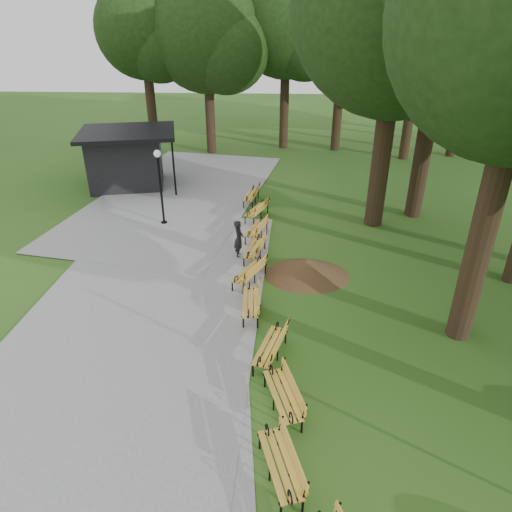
# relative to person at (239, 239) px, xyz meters

# --- Properties ---
(ground) EXTENTS (100.00, 100.00, 0.00)m
(ground) POSITION_rel_person_xyz_m (1.03, -7.12, -0.77)
(ground) COLOR #285518
(ground) RESTS_ON ground
(path) EXTENTS (12.00, 38.00, 0.06)m
(path) POSITION_rel_person_xyz_m (-2.97, -4.12, -0.74)
(path) COLOR gray
(path) RESTS_ON ground
(person) EXTENTS (0.39, 0.58, 1.54)m
(person) POSITION_rel_person_xyz_m (0.00, 0.00, 0.00)
(person) COLOR black
(person) RESTS_ON ground
(kiosk) EXTENTS (5.83, 5.34, 3.13)m
(kiosk) POSITION_rel_person_xyz_m (-6.99, 8.32, 0.80)
(kiosk) COLOR black
(kiosk) RESTS_ON ground
(lamp_post) EXTENTS (0.32, 0.32, 3.46)m
(lamp_post) POSITION_rel_person_xyz_m (-3.75, 3.05, 1.69)
(lamp_post) COLOR black
(lamp_post) RESTS_ON ground
(dirt_mound) EXTENTS (2.67, 2.67, 0.69)m
(dirt_mound) POSITION_rel_person_xyz_m (2.65, -1.39, -0.43)
(dirt_mound) COLOR #47301C
(dirt_mound) RESTS_ON ground
(bench_1) EXTENTS (1.17, 2.00, 0.88)m
(bench_1) POSITION_rel_person_xyz_m (1.70, -9.93, -0.33)
(bench_1) COLOR gold
(bench_1) RESTS_ON ground
(bench_2) EXTENTS (1.17, 2.00, 0.88)m
(bench_2) POSITION_rel_person_xyz_m (1.75, -7.99, -0.33)
(bench_2) COLOR gold
(bench_2) RESTS_ON ground
(bench_3) EXTENTS (1.14, 2.00, 0.88)m
(bench_3) POSITION_rel_person_xyz_m (1.40, -6.16, -0.33)
(bench_3) COLOR gold
(bench_3) RESTS_ON ground
(bench_4) EXTENTS (0.74, 1.93, 0.88)m
(bench_4) POSITION_rel_person_xyz_m (0.72, -3.95, -0.33)
(bench_4) COLOR gold
(bench_4) RESTS_ON ground
(bench_5) EXTENTS (1.40, 1.99, 0.88)m
(bench_5) POSITION_rel_person_xyz_m (0.55, -2.03, -0.33)
(bench_5) COLOR gold
(bench_5) RESTS_ON ground
(bench_6) EXTENTS (1.00, 1.99, 0.88)m
(bench_6) POSITION_rel_person_xyz_m (0.64, -0.13, -0.33)
(bench_6) COLOR gold
(bench_6) RESTS_ON ground
(bench_7) EXTENTS (1.12, 2.00, 0.88)m
(bench_7) POSITION_rel_person_xyz_m (0.61, 1.71, -0.33)
(bench_7) COLOR gold
(bench_7) RESTS_ON ground
(bench_8) EXTENTS (1.28, 2.00, 0.88)m
(bench_8) POSITION_rel_person_xyz_m (0.51, 3.86, -0.33)
(bench_8) COLOR gold
(bench_8) RESTS_ON ground
(bench_9) EXTENTS (0.89, 1.97, 0.88)m
(bench_9) POSITION_rel_person_xyz_m (0.12, 5.87, -0.33)
(bench_9) COLOR gold
(bench_9) RESTS_ON ground
(lawn_tree_2) EXTENTS (8.36, 8.36, 13.10)m
(lawn_tree_2) POSITION_rel_person_xyz_m (5.94, 3.59, 8.11)
(lawn_tree_2) COLOR black
(lawn_tree_2) RESTS_ON ground
(tree_backdrop) EXTENTS (36.50, 9.84, 16.29)m
(tree_backdrop) POSITION_rel_person_xyz_m (7.26, 15.97, 7.37)
(tree_backdrop) COLOR black
(tree_backdrop) RESTS_ON ground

